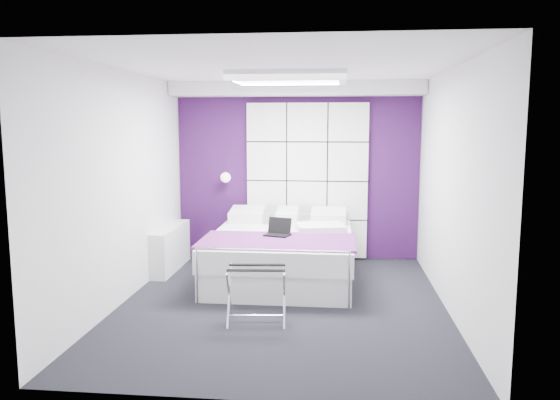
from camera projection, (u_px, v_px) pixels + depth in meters
name	position (u px, v px, depth m)	size (l,w,h in m)	color
floor	(283.00, 303.00, 6.14)	(4.40, 4.40, 0.00)	black
ceiling	(283.00, 67.00, 5.78)	(4.40, 4.40, 0.00)	white
wall_back	(297.00, 172.00, 8.13)	(3.60, 3.60, 0.00)	silver
wall_left	(124.00, 187.00, 6.15)	(4.40, 4.40, 0.00)	silver
wall_right	(451.00, 191.00, 5.78)	(4.40, 4.40, 0.00)	silver
accent_wall	(297.00, 172.00, 8.12)	(3.58, 0.02, 2.58)	#310E3D
soffit	(296.00, 89.00, 7.72)	(3.58, 0.50, 0.20)	silver
headboard	(307.00, 181.00, 8.07)	(1.80, 0.08, 2.30)	white
skylight	(288.00, 77.00, 6.38)	(1.36, 0.86, 0.12)	white
wall_lamp	(226.00, 177.00, 8.11)	(0.15, 0.15, 0.15)	white
radiator	(171.00, 248.00, 7.55)	(0.22, 1.20, 0.60)	silver
bed	(282.00, 253.00, 7.12)	(1.85, 2.24, 0.78)	silver
nightstand	(254.00, 219.00, 8.11)	(0.49, 0.38, 0.05)	silver
luggage_rack	(257.00, 294.00, 5.54)	(0.58, 0.43, 0.57)	silver
laptop	(278.00, 231.00, 6.78)	(0.30, 0.22, 0.22)	black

